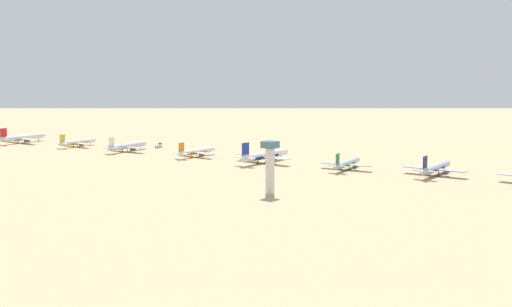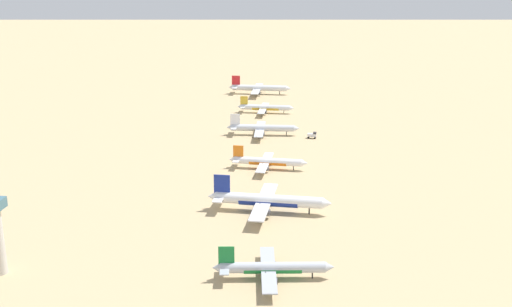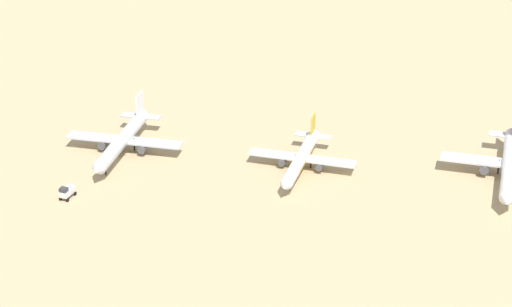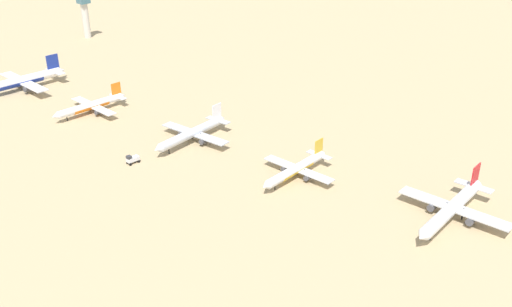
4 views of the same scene
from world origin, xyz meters
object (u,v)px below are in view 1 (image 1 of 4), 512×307
parked_jet_2 (435,168)px  control_tower (270,165)px  parked_jet_7 (77,142)px  service_truck (159,145)px  parked_jet_3 (347,163)px  parked_jet_4 (264,155)px  parked_jet_6 (127,146)px  parked_jet_8 (22,138)px  parked_jet_5 (196,152)px

parked_jet_2 → control_tower: 118.05m
parked_jet_7 → service_truck: parked_jet_7 is taller
parked_jet_3 → parked_jet_4: parked_jet_4 is taller
parked_jet_6 → control_tower: 199.67m
parked_jet_6 → parked_jet_8: bearing=99.6°
parked_jet_2 → parked_jet_6: parked_jet_2 is taller
parked_jet_2 → parked_jet_4: bearing=102.0°
parked_jet_8 → control_tower: (-46.46, -300.47, 10.97)m
parked_jet_5 → parked_jet_8: 176.81m
parked_jet_5 → parked_jet_8: (-30.84, 174.09, 0.76)m
parked_jet_4 → parked_jet_7: size_ratio=1.39×
parked_jet_4 → control_tower: (-85.30, -70.01, 10.43)m
parked_jet_5 → control_tower: 148.61m
parked_jet_5 → parked_jet_4: bearing=-81.9°
parked_jet_7 → parked_jet_6: bearing=-83.9°
parked_jet_3 → parked_jet_5: (-17.75, 115.69, -0.15)m
parked_jet_5 → parked_jet_8: size_ratio=0.85×
parked_jet_2 → parked_jet_4: (-24.08, 113.06, 0.57)m
parked_jet_3 → service_truck: (1.16, 175.20, -2.00)m
parked_jet_4 → service_truck: bearing=84.6°
parked_jet_3 → parked_jet_8: (-48.58, 289.78, 0.61)m
parked_jet_4 → parked_jet_8: parked_jet_4 is taller
parked_jet_7 → control_tower: size_ratio=1.40×
parked_jet_7 → parked_jet_8: 59.48m
parked_jet_3 → parked_jet_5: 117.04m
parked_jet_5 → parked_jet_6: parked_jet_6 is taller
parked_jet_4 → parked_jet_3: bearing=-80.7°
parked_jet_2 → parked_jet_3: (-14.33, 53.74, -0.57)m
service_truck → parked_jet_6: bearing=175.5°
parked_jet_7 → service_truck: (36.61, -56.57, -1.68)m
parked_jet_2 → parked_jet_4: parked_jet_4 is taller
parked_jet_6 → parked_jet_7: bearing=96.1°
parked_jet_2 → parked_jet_8: 349.23m
parked_jet_8 → control_tower: control_tower is taller
parked_jet_4 → parked_jet_5: size_ratio=1.33×
parked_jet_8 → parked_jet_6: bearing=-80.4°
parked_jet_7 → control_tower: 249.97m
parked_jet_6 → control_tower: size_ratio=1.59×
parked_jet_6 → control_tower: bearing=-109.1°
parked_jet_2 → control_tower: size_ratio=1.74×
parked_jet_5 → service_truck: size_ratio=7.71×
parked_jet_5 → parked_jet_6: bearing=100.9°
service_truck → parked_jet_3: bearing=-90.4°
parked_jet_4 → parked_jet_7: parked_jet_4 is taller
parked_jet_3 → parked_jet_7: size_ratio=1.08×
parked_jet_5 → parked_jet_7: (-17.70, 116.09, -0.18)m
service_truck → control_tower: size_ratio=0.19×
parked_jet_5 → parked_jet_6: 63.07m
parked_jet_2 → parked_jet_6: 235.51m
parked_jet_2 → service_truck: 229.33m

